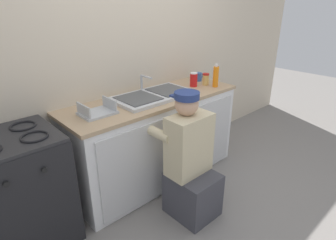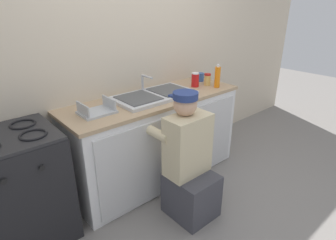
{
  "view_description": "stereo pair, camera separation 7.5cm",
  "coord_description": "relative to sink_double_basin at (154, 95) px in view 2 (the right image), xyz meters",
  "views": [
    {
      "loc": [
        -1.66,
        -1.69,
        1.75
      ],
      "look_at": [
        0.0,
        0.1,
        0.71
      ],
      "focal_mm": 30.0,
      "sensor_mm": 36.0,
      "label": 1
    },
    {
      "loc": [
        -1.6,
        -1.74,
        1.75
      ],
      "look_at": [
        0.0,
        0.1,
        0.71
      ],
      "focal_mm": 30.0,
      "sensor_mm": 36.0,
      "label": 2
    }
  ],
  "objects": [
    {
      "name": "countertop",
      "position": [
        0.0,
        -0.0,
        -0.04
      ],
      "size": [
        1.84,
        0.62,
        0.03
      ],
      "primitive_type": "cube",
      "color": "tan",
      "rests_on": "counter_cabinet"
    },
    {
      "name": "ground_plane",
      "position": [
        0.0,
        -0.3,
        -0.91
      ],
      "size": [
        12.0,
        12.0,
        0.0
      ],
      "primitive_type": "plane",
      "color": "gray"
    },
    {
      "name": "soap_bottle_orange",
      "position": [
        0.72,
        -0.18,
        0.09
      ],
      "size": [
        0.06,
        0.06,
        0.25
      ],
      "color": "orange",
      "rests_on": "countertop"
    },
    {
      "name": "plumber_person",
      "position": [
        -0.14,
        -0.63,
        -0.45
      ],
      "size": [
        0.42,
        0.61,
        1.1
      ],
      "color": "#3F3F47",
      "rests_on": "ground_plane"
    },
    {
      "name": "counter_cabinet",
      "position": [
        0.0,
        -0.01,
        -0.48
      ],
      "size": [
        1.8,
        0.62,
        0.86
      ],
      "color": "white",
      "rests_on": "ground_plane"
    },
    {
      "name": "sink_double_basin",
      "position": [
        0.0,
        0.0,
        0.0
      ],
      "size": [
        0.8,
        0.44,
        0.19
      ],
      "color": "silver",
      "rests_on": "countertop"
    },
    {
      "name": "dish_rack_tray",
      "position": [
        -0.62,
        -0.02,
        0.01
      ],
      "size": [
        0.28,
        0.22,
        0.11
      ],
      "color": "#B2B7BC",
      "rests_on": "countertop"
    },
    {
      "name": "stove_range",
      "position": [
        -1.31,
        -0.0,
        -0.46
      ],
      "size": [
        0.65,
        0.62,
        0.91
      ],
      "color": "black",
      "rests_on": "ground_plane"
    },
    {
      "name": "back_wall",
      "position": [
        0.0,
        0.35,
        0.34
      ],
      "size": [
        6.0,
        0.1,
        2.5
      ],
      "primitive_type": "cube",
      "color": "beige",
      "rests_on": "ground_plane"
    },
    {
      "name": "soda_cup_red",
      "position": [
        0.56,
        -0.01,
        0.06
      ],
      "size": [
        0.08,
        0.08,
        0.15
      ],
      "color": "red",
      "rests_on": "countertop"
    },
    {
      "name": "coffee_mug",
      "position": [
        0.77,
        0.11,
        0.03
      ],
      "size": [
        0.13,
        0.08,
        0.09
      ],
      "color": "#335699",
      "rests_on": "countertop"
    },
    {
      "name": "condiment_jar",
      "position": [
        0.7,
        -0.06,
        0.05
      ],
      "size": [
        0.07,
        0.07,
        0.13
      ],
      "color": "#DBB760",
      "rests_on": "countertop"
    }
  ]
}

